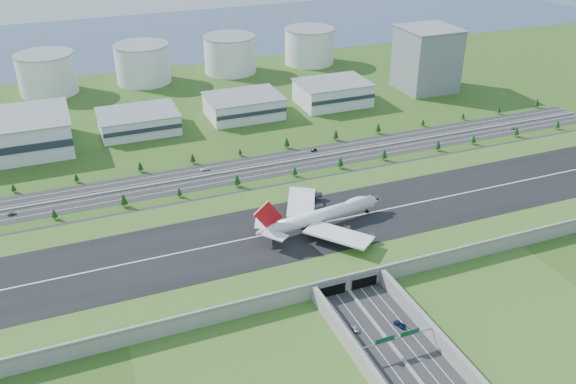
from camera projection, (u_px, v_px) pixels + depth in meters
name	position (u px, v px, depth m)	size (l,w,h in m)	color
ground	(307.00, 239.00, 335.70)	(1200.00, 1200.00, 0.00)	#234D18
airfield_deck	(308.00, 232.00, 333.67)	(520.00, 100.00, 9.20)	gray
underpass_road	(402.00, 352.00, 252.70)	(38.80, 120.40, 8.00)	#28282B
sign_gantry_near	(397.00, 339.00, 254.61)	(38.70, 0.70, 9.80)	gray
north_expressway	(252.00, 168.00, 413.42)	(560.00, 36.00, 0.12)	#28282B
tree_row	(268.00, 160.00, 413.31)	(504.77, 48.57, 8.36)	#3D2819
hangar_mid_a	(139.00, 122.00, 468.18)	(58.00, 42.00, 15.00)	silver
hangar_mid_b	(244.00, 106.00, 495.28)	(58.00, 42.00, 17.00)	silver
hangar_mid_c	(333.00, 93.00, 520.75)	(58.00, 42.00, 19.00)	silver
office_tower	(427.00, 59.00, 547.12)	(46.00, 46.00, 55.00)	slate
fuel_tank_a	(47.00, 74.00, 542.19)	(50.00, 50.00, 35.00)	silver
fuel_tank_b	(143.00, 64.00, 569.76)	(50.00, 50.00, 35.00)	silver
fuel_tank_c	(230.00, 54.00, 597.33)	(50.00, 50.00, 35.00)	silver
fuel_tank_d	(309.00, 46.00, 624.90)	(50.00, 50.00, 35.00)	silver
bay_water	(149.00, 37.00, 728.53)	(1200.00, 260.00, 0.06)	#3A4D6E
boeing_747	(322.00, 215.00, 328.53)	(79.96, 75.16, 24.77)	white
car_0	(355.00, 329.00, 269.11)	(2.00, 4.96, 1.69)	silver
car_2	(400.00, 324.00, 271.82)	(2.85, 6.19, 1.72)	#0D1843
car_4	(12.00, 214.00, 357.66)	(1.97, 4.90, 1.67)	slate
car_5	(314.00, 150.00, 437.76)	(1.64, 4.71, 1.55)	black
car_6	(513.00, 128.00, 473.80)	(2.52, 5.47, 1.52)	#9FA0A4
car_7	(205.00, 169.00, 409.91)	(2.36, 5.79, 1.68)	white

